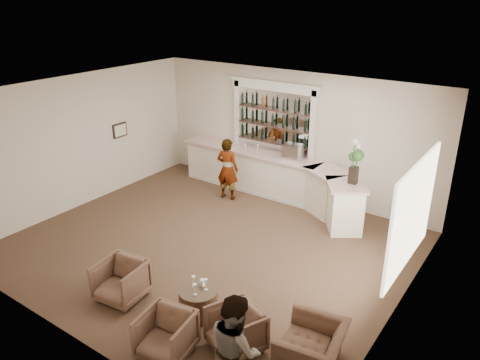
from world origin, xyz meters
name	(u,v)px	position (x,y,z in m)	size (l,w,h in m)	color
ground	(209,246)	(0.00, 0.00, 0.00)	(8.00, 8.00, 0.00)	#513628
room_shell	(234,136)	(0.16, 0.71, 2.34)	(8.04, 7.02, 3.32)	beige
bar_counter	(275,177)	(-0.16, 3.00, 0.57)	(5.72, 1.80, 1.14)	white
back_bar_alcove	(274,118)	(-0.50, 3.41, 2.03)	(2.64, 0.25, 3.00)	white
cocktail_table	(199,302)	(1.29, -1.91, 0.25)	(0.67, 0.67, 0.50)	#49331F
sommelier	(227,169)	(-1.16, 2.24, 0.82)	(0.60, 0.39, 1.65)	gray
guest	(236,348)	(2.81, -2.95, 0.82)	(0.80, 0.62, 1.64)	gray
armchair_left	(121,281)	(-0.13, -2.35, 0.37)	(0.79, 0.81, 0.74)	brown
armchair_center	(166,335)	(1.48, -2.90, 0.35)	(0.75, 0.77, 0.70)	brown
armchair_right	(235,330)	(2.27, -2.21, 0.35)	(0.75, 0.77, 0.70)	brown
armchair_far	(312,348)	(3.40, -1.88, 0.34)	(1.03, 0.90, 0.67)	brown
espresso_machine	(293,152)	(0.28, 3.09, 1.34)	(0.45, 0.38, 0.40)	silver
flower_vase	(355,159)	(2.15, 2.48, 1.72)	(0.27, 0.27, 1.03)	black
wine_glass_bar_left	(245,147)	(-1.07, 2.93, 1.25)	(0.07, 0.07, 0.21)	white
wine_glass_bar_right	(258,148)	(-0.75, 3.05, 1.25)	(0.07, 0.07, 0.21)	white
wine_glass_tbl_a	(194,282)	(1.17, -1.88, 0.60)	(0.07, 0.07, 0.21)	white
wine_glass_tbl_b	(206,284)	(1.39, -1.83, 0.60)	(0.07, 0.07, 0.21)	white
wine_glass_tbl_c	(195,289)	(1.33, -2.04, 0.60)	(0.07, 0.07, 0.21)	white
napkin_holder	(202,283)	(1.27, -1.77, 0.56)	(0.08, 0.08, 0.12)	white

